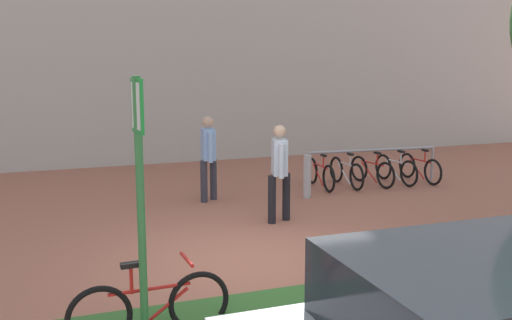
# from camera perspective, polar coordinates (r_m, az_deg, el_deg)

# --- Properties ---
(ground_plane) EXTENTS (60.00, 60.00, 0.00)m
(ground_plane) POSITION_cam_1_polar(r_m,az_deg,el_deg) (8.40, -0.28, -9.89)
(ground_plane) COLOR #9E5B47
(planter_strip) EXTENTS (7.00, 1.10, 0.16)m
(planter_strip) POSITION_cam_1_polar(r_m,az_deg,el_deg) (7.05, 11.41, -13.36)
(planter_strip) COLOR #336028
(planter_strip) RESTS_ON ground
(parking_sign_post) EXTENTS (0.08, 0.36, 2.69)m
(parking_sign_post) POSITION_cam_1_polar(r_m,az_deg,el_deg) (5.67, -11.33, -1.46)
(parking_sign_post) COLOR #2D7238
(parking_sign_post) RESTS_ON ground
(bike_at_sign) EXTENTS (1.68, 0.42, 0.86)m
(bike_at_sign) POSITION_cam_1_polar(r_m,az_deg,el_deg) (6.18, -10.27, -14.06)
(bike_at_sign) COLOR black
(bike_at_sign) RESTS_ON ground
(bike_rack_cluster) EXTENTS (3.20, 1.70, 0.83)m
(bike_rack_cluster) POSITION_cam_1_polar(r_m,az_deg,el_deg) (13.55, 11.24, -0.94)
(bike_rack_cluster) COLOR #99999E
(bike_rack_cluster) RESTS_ON ground
(bollard_steel) EXTENTS (0.16, 0.16, 0.90)m
(bollard_steel) POSITION_cam_1_polar(r_m,az_deg,el_deg) (12.06, 5.05, -1.61)
(bollard_steel) COLOR #ADADB2
(bollard_steel) RESTS_ON ground
(person_shirt_white) EXTENTS (0.46, 0.59, 1.72)m
(person_shirt_white) POSITION_cam_1_polar(r_m,az_deg,el_deg) (10.14, 2.31, -0.69)
(person_shirt_white) COLOR black
(person_shirt_white) RESTS_ON ground
(person_shirt_blue) EXTENTS (0.38, 0.61, 1.72)m
(person_shirt_blue) POSITION_cam_1_polar(r_m,az_deg,el_deg) (11.69, -4.70, 0.69)
(person_shirt_blue) COLOR #2D2D38
(person_shirt_blue) RESTS_ON ground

